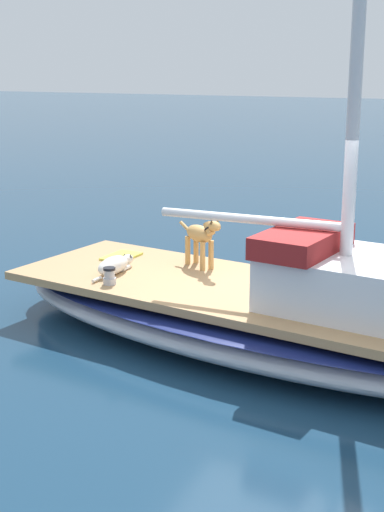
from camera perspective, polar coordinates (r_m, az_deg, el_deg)
The scene contains 7 objects.
ground_plane at distance 8.94m, azimuth 5.92°, elevation -6.93°, with size 120.00×120.00×0.00m, color navy.
sailboat_main at distance 8.82m, azimuth 5.98°, elevation -4.91°, with size 3.62×7.54×0.66m.
cabin_house at distance 8.19m, azimuth 13.04°, elevation -1.86°, with size 1.73×2.42×0.84m.
dog_white at distance 9.53m, azimuth -5.98°, elevation -0.69°, with size 0.95×0.28×0.22m.
dog_tan at distance 9.67m, azimuth 0.71°, elevation 1.54°, with size 0.60×0.82×0.70m.
deck_winch at distance 9.07m, azimuth -6.36°, elevation -1.57°, with size 0.16×0.16×0.21m.
deck_towel at distance 10.29m, azimuth -5.46°, elevation -0.03°, with size 0.56×0.36×0.03m, color #D8D14C.
Camera 1 is at (7.93, 2.49, 3.30)m, focal length 52.00 mm.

